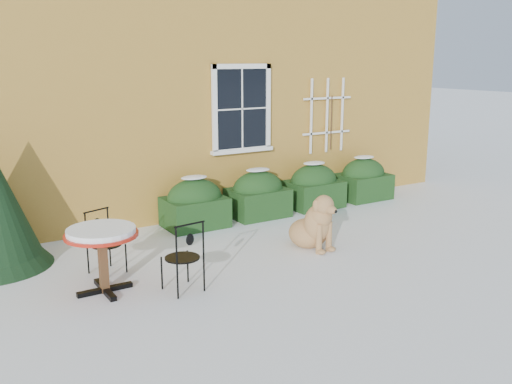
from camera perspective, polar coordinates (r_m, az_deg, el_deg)
ground at (r=8.16m, az=3.73°, el=-7.54°), size 80.00×80.00×0.00m
house at (r=13.93m, az=-13.51°, el=14.25°), size 12.40×8.40×6.40m
hedge_row at (r=10.96m, az=3.08°, el=0.10°), size 4.95×0.80×0.91m
bistro_table at (r=7.36m, az=-15.18°, el=-4.56°), size 0.91×0.91×0.85m
patio_chair_near at (r=7.26m, az=-7.22°, el=-6.40°), size 0.46×0.46×0.93m
patio_chair_far at (r=8.11m, az=-14.92°, el=-4.86°), size 0.49×0.49×0.88m
dog at (r=8.86m, az=5.84°, el=-3.38°), size 0.65×1.03×0.91m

